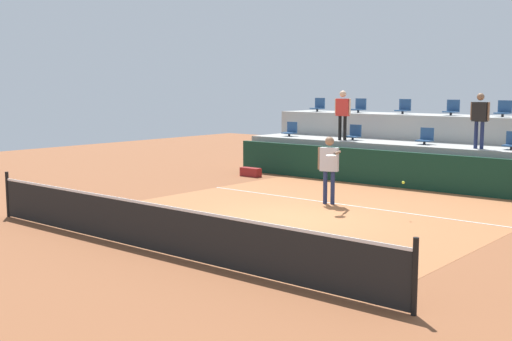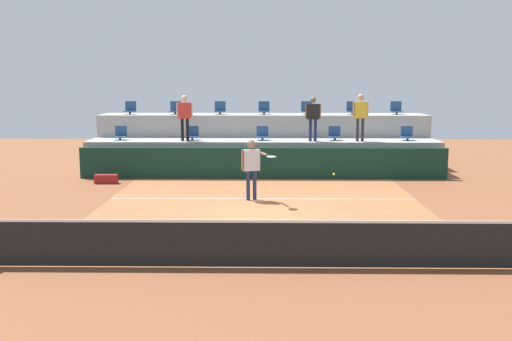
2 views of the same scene
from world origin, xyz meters
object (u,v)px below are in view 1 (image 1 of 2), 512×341
object	(u,v)px
equipment_bag	(251,172)
stadium_chair_lower_far_left	(291,130)
stadium_chair_lower_center	(426,137)
stadium_chair_upper_mid_right	(504,110)
spectator_leaning_on_rail	(480,116)
stadium_chair_lower_left	(354,134)
stadium_chair_upper_left	(359,107)
tennis_player	(329,163)
tennis_ball	(403,182)
stadium_chair_upper_far_left	(318,106)
stadium_chair_upper_center	(452,109)
spectator_in_grey	(343,111)
stadium_chair_upper_mid_left	(404,108)

from	to	relation	value
equipment_bag	stadium_chair_lower_far_left	bearing A→B (deg)	90.60
stadium_chair_lower_center	stadium_chair_upper_mid_right	world-z (taller)	stadium_chair_upper_mid_right
spectator_leaning_on_rail	stadium_chair_lower_left	bearing A→B (deg)	175.07
stadium_chair_upper_left	spectator_leaning_on_rail	world-z (taller)	spectator_leaning_on_rail
tennis_player	equipment_bag	xyz separation A→B (m)	(-5.00, 2.73, -0.94)
stadium_chair_upper_left	stadium_chair_upper_mid_right	size ratio (longest dim) A/B	1.00
stadium_chair_lower_far_left	tennis_ball	bearing A→B (deg)	-36.38
stadium_chair_lower_far_left	tennis_player	world-z (taller)	stadium_chair_lower_far_left
stadium_chair_lower_center	tennis_ball	xyz separation A→B (m)	(2.04, -5.41, -0.62)
stadium_chair_upper_mid_right	spectator_leaning_on_rail	size ratio (longest dim) A/B	0.32
stadium_chair_lower_far_left	equipment_bag	world-z (taller)	stadium_chair_lower_far_left
stadium_chair_upper_mid_right	tennis_ball	bearing A→B (deg)	-87.77
stadium_chair_upper_far_left	stadium_chair_upper_center	world-z (taller)	same
stadium_chair_upper_far_left	stadium_chair_upper_left	distance (m)	1.82
stadium_chair_upper_mid_right	spectator_leaning_on_rail	bearing A→B (deg)	-87.91
spectator_in_grey	spectator_leaning_on_rail	world-z (taller)	spectator_in_grey
stadium_chair_upper_mid_left	tennis_player	world-z (taller)	stadium_chair_upper_mid_left
stadium_chair_upper_far_left	spectator_in_grey	bearing A→B (deg)	-41.29
stadium_chair_upper_mid_right	stadium_chair_lower_far_left	bearing A→B (deg)	-165.71
stadium_chair_lower_far_left	stadium_chair_upper_mid_right	world-z (taller)	stadium_chair_upper_mid_right
spectator_leaning_on_rail	stadium_chair_lower_center	bearing A→B (deg)	168.22
stadium_chair_lower_left	stadium_chair_upper_mid_right	distance (m)	4.80
spectator_in_grey	stadium_chair_upper_far_left	bearing A→B (deg)	138.71
stadium_chair_lower_far_left	stadium_chair_upper_left	distance (m)	2.69
spectator_in_grey	stadium_chair_lower_left	bearing A→B (deg)	59.53
stadium_chair_upper_far_left	equipment_bag	size ratio (longest dim) A/B	0.68
equipment_bag	tennis_player	bearing A→B (deg)	-28.58
stadium_chair_lower_far_left	tennis_player	size ratio (longest dim) A/B	0.29
stadium_chair_lower_center	equipment_bag	xyz separation A→B (m)	(-5.28, -2.29, -1.31)
stadium_chair_upper_mid_left	stadium_chair_lower_left	bearing A→B (deg)	-116.58
stadium_chair_lower_far_left	stadium_chair_upper_far_left	bearing A→B (deg)	90.52
stadium_chair_lower_far_left	stadium_chair_upper_far_left	distance (m)	1.99
tennis_ball	stadium_chair_upper_far_left	bearing A→B (deg)	135.60
stadium_chair_upper_center	spectator_leaning_on_rail	world-z (taller)	spectator_leaning_on_rail
stadium_chair_lower_left	stadium_chair_upper_left	xyz separation A→B (m)	(-0.89, 1.80, 0.85)
stadium_chair_upper_mid_right	stadium_chair_upper_far_left	bearing A→B (deg)	180.00
stadium_chair_lower_left	stadium_chair_lower_far_left	bearing A→B (deg)	180.00
stadium_chair_lower_left	stadium_chair_upper_left	size ratio (longest dim) A/B	1.00
stadium_chair_lower_far_left	stadium_chair_upper_mid_right	size ratio (longest dim) A/B	1.00
stadium_chair_upper_mid_left	spectator_in_grey	bearing A→B (deg)	-117.28
stadium_chair_lower_left	spectator_leaning_on_rail	world-z (taller)	spectator_leaning_on_rail
tennis_ball	spectator_in_grey	bearing A→B (deg)	134.13
stadium_chair_lower_center	stadium_chair_upper_far_left	bearing A→B (deg)	161.32
stadium_chair_upper_left	stadium_chair_upper_mid_left	xyz separation A→B (m)	(1.79, 0.00, 0.00)
stadium_chair_upper_far_left	spectator_in_grey	size ratio (longest dim) A/B	0.31
stadium_chair_upper_far_left	stadium_chair_lower_far_left	bearing A→B (deg)	-89.48
stadium_chair_upper_far_left	stadium_chair_upper_left	world-z (taller)	same
stadium_chair_upper_far_left	spectator_leaning_on_rail	size ratio (longest dim) A/B	0.32
stadium_chair_upper_left	stadium_chair_upper_mid_right	bearing A→B (deg)	0.00
stadium_chair_lower_center	stadium_chair_upper_left	size ratio (longest dim) A/B	1.00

